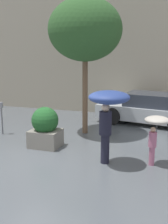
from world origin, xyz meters
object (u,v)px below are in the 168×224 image
at_px(street_tree, 85,30).
at_px(parking_meter, 1,111).
at_px(parked_car_near, 149,109).
at_px(person_child, 156,127).
at_px(person_adult, 108,106).
at_px(planter_box, 45,128).

distance_m(street_tree, parking_meter, 4.11).
height_order(parked_car_near, street_tree, street_tree).
bearing_deg(person_child, parking_meter, 146.20).
xyz_separation_m(person_adult, parking_meter, (-4.28, 1.52, -0.73)).
relative_size(person_child, street_tree, 0.28).
bearing_deg(planter_box, person_adult, -19.53).
bearing_deg(street_tree, planter_box, -110.39).
relative_size(person_adult, person_child, 1.50).
xyz_separation_m(planter_box, person_child, (3.37, -0.43, 0.42)).
height_order(planter_box, person_adult, person_adult).
height_order(street_tree, parking_meter, street_tree).
distance_m(planter_box, parking_meter, 2.23).
xyz_separation_m(person_adult, parked_car_near, (0.59, 4.82, -0.99)).
relative_size(planter_box, person_adult, 0.64).
bearing_deg(parked_car_near, planter_box, 154.98).
bearing_deg(person_child, person_adult, 174.68).
xyz_separation_m(planter_box, parked_car_near, (2.78, 4.05, -0.03)).
xyz_separation_m(person_adult, street_tree, (-1.49, 2.64, 2.08)).
distance_m(planter_box, person_adult, 2.51).
bearing_deg(planter_box, parked_car_near, 55.52).
height_order(parked_car_near, parking_meter, parked_car_near).
relative_size(parked_car_near, parking_meter, 3.73).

